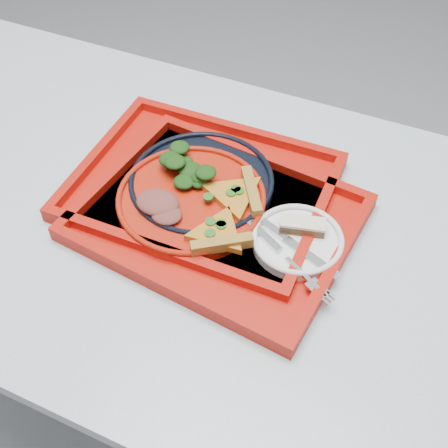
{
  "coord_description": "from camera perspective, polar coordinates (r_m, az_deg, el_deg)",
  "views": [
    {
      "loc": [
        0.33,
        -0.58,
        1.49
      ],
      "look_at": [
        0.08,
        -0.02,
        0.78
      ],
      "focal_mm": 45.0,
      "sensor_mm": 36.0,
      "label": 1
    }
  ],
  "objects": [
    {
      "name": "table",
      "position": [
        1.05,
        -3.43,
        -1.56
      ],
      "size": [
        1.6,
        0.8,
        0.75
      ],
      "color": "#98A2AB",
      "rests_on": "ground"
    },
    {
      "name": "knife",
      "position": [
        0.92,
        6.95,
        -1.92
      ],
      "size": [
        0.18,
        0.08,
        0.01
      ],
      "primitive_type": "cube",
      "rotation": [
        0.0,
        0.0,
        -0.36
      ],
      "color": "silver",
      "rests_on": "side_plate"
    },
    {
      "name": "fork",
      "position": [
        0.9,
        6.28,
        -3.33
      ],
      "size": [
        0.17,
        0.11,
        0.01
      ],
      "primitive_type": "cube",
      "rotation": [
        0.0,
        0.0,
        -0.51
      ],
      "color": "silver",
      "rests_on": "side_plate"
    },
    {
      "name": "pizza_slice_a",
      "position": [
        0.91,
        -0.57,
        -0.7
      ],
      "size": [
        0.15,
        0.15,
        0.02
      ],
      "primitive_type": null,
      "rotation": [
        0.0,
        0.0,
        2.19
      ],
      "color": "gold",
      "rests_on": "dinner_plate"
    },
    {
      "name": "pizza_slice_b",
      "position": [
        0.97,
        1.0,
        3.13
      ],
      "size": [
        0.16,
        0.16,
        0.02
      ],
      "primitive_type": null,
      "rotation": [
        0.0,
        0.0,
        3.71
      ],
      "color": "gold",
      "rests_on": "dinner_plate"
    },
    {
      "name": "tray_far",
      "position": [
        1.03,
        -2.27,
        3.54
      ],
      "size": [
        0.46,
        0.36,
        0.01
      ],
      "primitive_type": "cube",
      "rotation": [
        0.0,
        0.0,
        0.02
      ],
      "color": "#AE1309",
      "rests_on": "table"
    },
    {
      "name": "navy_plate",
      "position": [
        1.02,
        -2.29,
        4.09
      ],
      "size": [
        0.26,
        0.26,
        0.02
      ],
      "primitive_type": "cylinder",
      "color": "black",
      "rests_on": "tray_far"
    },
    {
      "name": "side_plate",
      "position": [
        0.93,
        7.46,
        -1.84
      ],
      "size": [
        0.15,
        0.15,
        0.01
      ],
      "primitive_type": "cylinder",
      "color": "white",
      "rests_on": "tray_main"
    },
    {
      "name": "meat_portion",
      "position": [
        0.96,
        -6.76,
        2.19
      ],
      "size": [
        0.08,
        0.06,
        0.02
      ],
      "primitive_type": "ellipsoid",
      "color": "brown",
      "rests_on": "dinner_plate"
    },
    {
      "name": "dinner_plate",
      "position": [
        0.99,
        -3.33,
        2.32
      ],
      "size": [
        0.26,
        0.26,
        0.02
      ],
      "primitive_type": "cylinder",
      "color": "#AC1C0B",
      "rests_on": "tray_main"
    },
    {
      "name": "tray_main",
      "position": [
        0.97,
        -0.65,
        0.37
      ],
      "size": [
        0.48,
        0.39,
        0.01
      ],
      "primitive_type": "cube",
      "rotation": [
        0.0,
        0.0,
        -0.1
      ],
      "color": "#AE1309",
      "rests_on": "table"
    },
    {
      "name": "ground",
      "position": [
        1.63,
        -2.31,
        -16.81
      ],
      "size": [
        10.0,
        10.0,
        0.0
      ],
      "primitive_type": "plane",
      "color": "gray",
      "rests_on": "ground"
    },
    {
      "name": "dessert_bar",
      "position": [
        0.94,
        7.99,
        -0.15
      ],
      "size": [
        0.08,
        0.05,
        0.02
      ],
      "rotation": [
        0.0,
        0.0,
        0.25
      ],
      "color": "#4E341A",
      "rests_on": "side_plate"
    },
    {
      "name": "salad_heap",
      "position": [
        1.01,
        -3.49,
        6.2
      ],
      "size": [
        0.09,
        0.08,
        0.05
      ],
      "primitive_type": "ellipsoid",
      "color": "black",
      "rests_on": "dinner_plate"
    }
  ]
}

